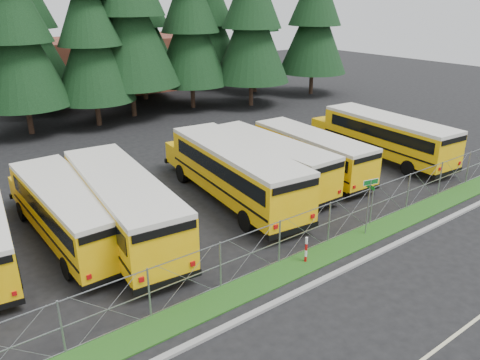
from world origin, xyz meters
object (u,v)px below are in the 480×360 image
(street_sign, at_px, (369,195))
(striped_bollard, at_px, (306,250))
(bus_5, at_px, (265,162))
(bus_6, at_px, (308,153))
(bus_east, at_px, (383,138))
(bus_1, at_px, (66,212))
(bus_4, at_px, (232,173))
(bus_2, at_px, (120,206))

(street_sign, xyz_separation_m, striped_bollard, (-4.04, -0.10, -1.43))
(bus_5, relative_size, street_sign, 3.88)
(striped_bollard, bearing_deg, bus_6, 45.22)
(bus_5, relative_size, bus_east, 0.96)
(bus_5, xyz_separation_m, bus_east, (9.53, -1.17, 0.06))
(bus_1, distance_m, striped_bollard, 10.88)
(bus_4, xyz_separation_m, street_sign, (2.69, -7.02, 0.44))
(bus_2, height_order, street_sign, bus_2)
(street_sign, bearing_deg, bus_east, 34.05)
(bus_6, bearing_deg, bus_2, -173.69)
(striped_bollard, bearing_deg, bus_2, 127.33)
(bus_6, xyz_separation_m, striped_bollard, (-7.52, -7.58, -0.76))
(bus_1, height_order, bus_4, bus_4)
(bus_1, distance_m, bus_4, 8.76)
(bus_east, bearing_deg, bus_2, -176.25)
(bus_1, xyz_separation_m, street_sign, (11.41, -7.87, 0.61))
(bus_4, relative_size, bus_6, 1.17)
(bus_1, xyz_separation_m, bus_6, (14.89, -0.38, -0.06))
(bus_6, bearing_deg, bus_1, -178.39)
(bus_6, height_order, bus_east, bus_east)
(bus_east, bearing_deg, street_sign, -141.65)
(bus_1, height_order, street_sign, bus_1)
(bus_1, height_order, striped_bollard, bus_1)
(bus_4, bearing_deg, bus_5, 20.15)
(bus_1, height_order, bus_east, bus_east)
(bus_6, xyz_separation_m, street_sign, (-3.48, -7.48, 0.67))
(bus_1, bearing_deg, bus_5, -1.54)
(bus_2, bearing_deg, bus_1, 158.57)
(bus_2, bearing_deg, bus_5, 11.78)
(bus_2, relative_size, striped_bollard, 9.94)
(bus_2, bearing_deg, bus_4, 8.09)
(bus_1, distance_m, street_sign, 13.87)
(bus_6, distance_m, street_sign, 8.28)
(bus_5, distance_m, street_sign, 7.77)
(bus_5, bearing_deg, bus_east, -6.65)
(bus_6, relative_size, striped_bollard, 8.66)
(bus_5, distance_m, striped_bollard, 8.96)
(street_sign, bearing_deg, striped_bollard, -178.62)
(bus_2, relative_size, bus_4, 0.98)
(bus_1, height_order, bus_5, bus_5)
(bus_6, height_order, street_sign, street_sign)
(bus_east, bearing_deg, striped_bollard, -149.85)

